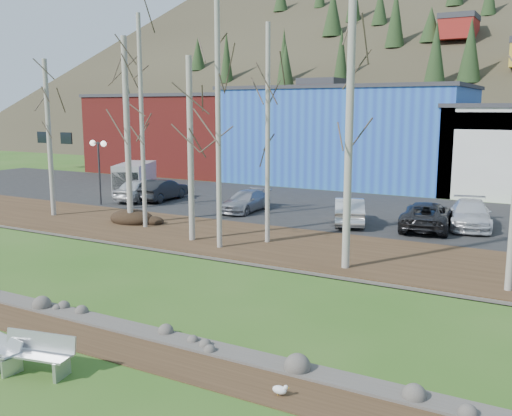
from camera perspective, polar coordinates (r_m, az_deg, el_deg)
The scene contains 28 objects.
ground at distance 16.03m, azimuth -21.33°, elevation -14.68°, with size 200.00×200.00×0.00m, color #2A5616.
dirt_strip at distance 17.30m, azimuth -15.86°, elevation -12.45°, with size 80.00×1.80×0.03m, color #382616.
near_bank_rocks at distance 17.96m, azimuth -13.56°, elevation -11.53°, with size 80.00×0.80×0.50m, color #47423D, non-canonical shape.
river at distance 20.95m, azimuth -5.89°, elevation -8.14°, with size 80.00×8.00×0.90m, color black, non-canonical shape.
far_bank_rocks at distance 24.27m, azimuth -0.30°, elevation -5.54°, with size 80.00×0.80×0.46m, color #47423D, non-canonical shape.
far_bank at distance 26.99m, azimuth 3.05°, elevation -3.79°, with size 80.00×7.00×0.15m, color #382616.
parking_lot at distance 36.52m, azimuth 10.34°, elevation -0.30°, with size 80.00×14.00×0.14m, color black.
building_brick at distance 59.81m, azimuth -7.34°, elevation 7.45°, with size 16.32×12.24×7.80m.
building_blue at distance 51.20m, azimuth 9.23°, elevation 7.26°, with size 20.40×12.24×8.30m.
hillside at distance 94.40m, azimuth 22.91°, elevation 15.95°, with size 160.00×72.00×35.00m, color #312B1D, non-canonical shape.
bench_intact at distance 15.57m, azimuth -21.22°, elevation -13.42°, with size 2.08×0.99×1.00m.
seagull at distance 13.65m, azimuth 2.42°, elevation -17.70°, with size 0.42×0.20×0.30m.
dirt_mound at distance 32.79m, azimuth -12.31°, elevation -0.93°, with size 2.71×1.91×0.53m, color black.
birch_0 at distance 35.77m, azimuth -19.98°, elevation 6.54°, with size 0.28×0.28×9.12m.
birch_1 at distance 30.77m, azimuth -11.35°, elevation 8.32°, with size 0.22×0.22×11.11m.
birch_2 at distance 31.81m, azimuth -12.75°, elevation 7.40°, with size 0.33×0.33×10.08m.
birch_3 at distance 25.69m, azimuth -3.80°, elevation 8.60°, with size 0.24×0.24×11.47m.
birch_4 at distance 27.35m, azimuth -6.57°, elevation 5.78°, with size 0.29×0.29×8.74m.
birch_5 at distance 26.70m, azimuth 1.18°, elevation 7.27°, with size 0.22×0.22×10.16m.
birch_6 at distance 22.54m, azimuth 9.29°, elevation 7.15°, with size 0.31×0.31×10.57m.
street_lamp at distance 38.90m, azimuth -15.47°, elevation 5.20°, with size 1.59×0.63×4.25m.
car_0 at distance 40.22m, azimuth -11.45°, elevation 1.82°, with size 1.83×4.54×1.55m, color silver.
car_1 at distance 40.11m, azimuth -9.34°, elevation 1.81°, with size 1.56×4.46×1.47m, color black.
car_2 at distance 35.41m, azimuth -1.05°, elevation 0.70°, with size 1.78×4.37×1.27m, color #98989F.
car_3 at distance 31.89m, azimuth 9.31°, elevation -0.29°, with size 1.56×4.47×1.47m, color silver.
car_4 at distance 31.53m, azimuth 16.70°, elevation -0.72°, with size 2.41×5.23×1.45m, color #232325.
car_5 at distance 32.65m, azimuth 20.65°, elevation -0.59°, with size 2.03×5.00×1.45m, color silver.
van_grey at distance 44.46m, azimuth -12.08°, elevation 2.98°, with size 3.96×5.38×2.17m.
Camera 1 is at (11.51, -9.05, 6.52)m, focal length 40.00 mm.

